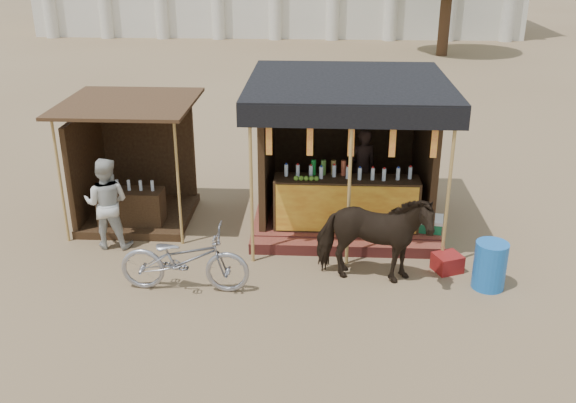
% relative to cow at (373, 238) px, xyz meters
% --- Properties ---
extents(ground, '(120.00, 120.00, 0.00)m').
position_rel_cow_xyz_m(ground, '(-1.37, -0.97, -0.77)').
color(ground, '#846B4C').
rests_on(ground, ground).
extents(main_stall, '(3.60, 3.61, 2.78)m').
position_rel_cow_xyz_m(main_stall, '(-0.36, 2.39, 0.25)').
color(main_stall, maroon).
rests_on(main_stall, ground).
extents(secondary_stall, '(2.40, 2.40, 2.38)m').
position_rel_cow_xyz_m(secondary_stall, '(-4.54, 2.27, 0.08)').
color(secondary_stall, '#3B2915').
rests_on(secondary_stall, ground).
extents(cow, '(1.91, 1.04, 1.54)m').
position_rel_cow_xyz_m(cow, '(0.00, 0.00, 0.00)').
color(cow, black).
rests_on(cow, ground).
extents(motorbike, '(2.04, 0.75, 1.06)m').
position_rel_cow_xyz_m(motorbike, '(-2.93, -0.42, -0.24)').
color(motorbike, '#95959D').
rests_on(motorbike, ground).
extents(bystander, '(0.81, 0.64, 1.66)m').
position_rel_cow_xyz_m(bystander, '(-4.58, 1.03, 0.06)').
color(bystander, '#BABBB4').
rests_on(bystander, ground).
extents(blue_barrel, '(0.67, 0.67, 0.78)m').
position_rel_cow_xyz_m(blue_barrel, '(1.84, -0.10, -0.38)').
color(blue_barrel, blue).
rests_on(blue_barrel, ground).
extents(red_crate, '(0.54, 0.52, 0.30)m').
position_rel_cow_xyz_m(red_crate, '(1.29, 0.41, -0.62)').
color(red_crate, maroon).
rests_on(red_crate, ground).
extents(cooler, '(0.71, 0.55, 0.46)m').
position_rel_cow_xyz_m(cooler, '(1.07, 1.56, -0.54)').
color(cooler, '#197241').
rests_on(cooler, ground).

